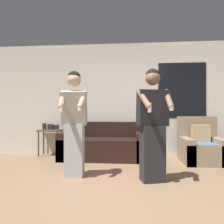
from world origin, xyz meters
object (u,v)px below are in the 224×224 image
Objects in this scene: couch at (105,145)px; side_table at (50,134)px; person_right at (153,124)px; person_left at (74,122)px; armchair at (201,147)px.

side_table is at bearing 170.14° from couch.
person_left is at bearing 174.15° from person_right.
couch is 1.57m from person_left.
couch is 1.15× the size of person_left.
side_table is 0.46× the size of person_left.
armchair is at bearing 51.42° from person_right.
armchair is at bearing 28.65° from person_left.
person_left reaches higher than couch.
side_table is (-1.35, 0.23, 0.23)m from couch.
person_right is at bearing -5.85° from person_left.
side_table is (-3.36, 0.39, 0.22)m from armchair.
person_right reaches higher than couch.
couch is 1.39m from side_table.
person_left reaches higher than side_table.
armchair is (2.01, -0.16, 0.01)m from couch.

